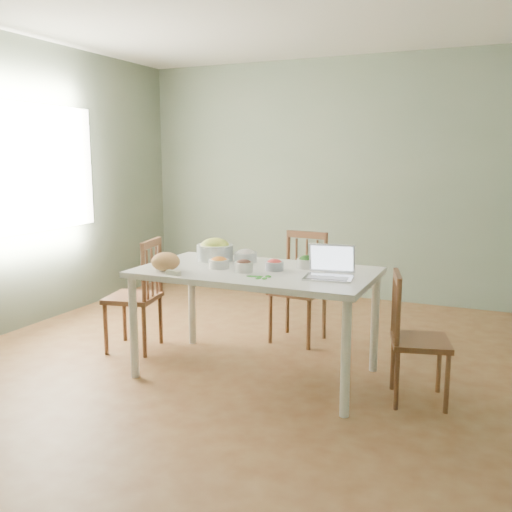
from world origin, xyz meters
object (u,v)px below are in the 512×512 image
at_px(laptop, 329,263).
at_px(dining_table, 256,322).
at_px(chair_far, 298,288).
at_px(chair_left, 133,295).
at_px(bowl_squash, 215,250).
at_px(bread_boule, 166,262).
at_px(chair_right, 420,338).

bearing_deg(laptop, dining_table, 163.14).
height_order(chair_far, chair_left, chair_far).
height_order(chair_far, laptop, laptop).
relative_size(chair_far, bowl_squash, 3.29).
height_order(chair_left, laptop, laptop).
height_order(chair_left, bread_boule, chair_left).
distance_m(chair_far, chair_right, 1.43).
height_order(chair_left, chair_right, chair_left).
relative_size(chair_left, laptop, 2.94).
xyz_separation_m(chair_right, bowl_squash, (-1.63, 0.21, 0.45)).
bearing_deg(bread_boule, chair_right, 10.01).
bearing_deg(bowl_squash, chair_left, -170.30).
bearing_deg(chair_left, chair_right, 75.83).
bearing_deg(chair_right, chair_far, 39.30).
bearing_deg(chair_far, chair_left, -142.69).
bearing_deg(chair_right, bread_boule, 85.52).
xyz_separation_m(dining_table, laptop, (0.57, -0.09, 0.51)).
bearing_deg(laptop, bread_boule, -177.41).
xyz_separation_m(chair_far, chair_right, (1.16, -0.85, -0.05)).
xyz_separation_m(dining_table, chair_left, (-1.17, 0.09, 0.07)).
relative_size(bread_boule, bowl_squash, 0.71).
xyz_separation_m(bread_boule, laptop, (1.15, 0.21, 0.04)).
height_order(dining_table, laptop, laptop).
xyz_separation_m(chair_left, laptop, (1.74, -0.19, 0.44)).
bearing_deg(chair_left, dining_table, 73.35).
relative_size(dining_table, chair_right, 1.97).
bearing_deg(dining_table, bread_boule, -152.30).
distance_m(dining_table, chair_right, 1.18).
height_order(dining_table, bread_boule, bread_boule).
xyz_separation_m(bread_boule, bowl_squash, (0.12, 0.52, 0.02)).
bearing_deg(bread_boule, chair_far, 62.70).
bearing_deg(bowl_squash, chair_right, -7.34).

